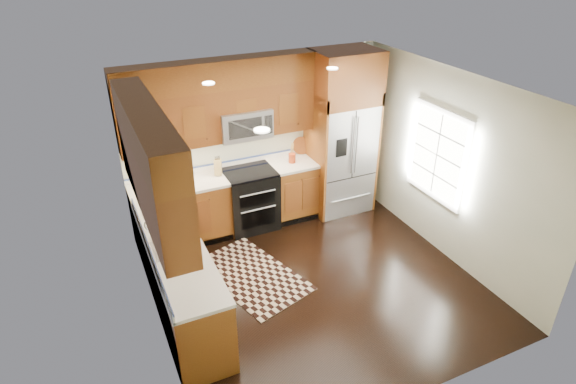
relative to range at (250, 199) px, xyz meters
name	(u,v)px	position (x,y,z in m)	size (l,w,h in m)	color
ground	(314,282)	(0.25, -1.67, -0.47)	(4.00, 4.00, 0.00)	black
wall_back	(256,139)	(0.25, 0.33, 0.83)	(4.00, 0.02, 2.60)	beige
wall_left	(148,235)	(-1.75, -1.67, 0.83)	(0.02, 4.00, 2.60)	beige
wall_right	(448,166)	(2.25, -1.67, 0.83)	(0.02, 4.00, 2.60)	beige
window	(438,154)	(2.23, -1.47, 0.93)	(0.04, 1.10, 1.30)	white
base_cabinets	(202,241)	(-0.98, -0.77, -0.02)	(2.85, 3.00, 0.90)	brown
countertop	(207,205)	(-0.84, -0.65, 0.45)	(2.86, 3.01, 0.04)	white
upper_cabinets	(193,124)	(-0.90, -0.58, 1.56)	(2.85, 3.00, 1.15)	brown
range	(250,199)	(0.00, 0.00, 0.00)	(0.76, 0.67, 0.95)	black
microwave	(244,123)	(0.00, 0.13, 1.19)	(0.76, 0.40, 0.42)	#B2B2B7
refrigerator	(342,134)	(1.55, -0.04, 0.83)	(0.98, 0.75, 2.60)	#B2B2B7
sink_faucet	(171,242)	(-1.48, -1.44, 0.52)	(0.54, 0.44, 0.37)	#B2B2B7
rug	(252,275)	(-0.45, -1.20, -0.46)	(0.95, 1.58, 0.01)	black
knife_block	(218,167)	(-0.44, 0.12, 0.59)	(0.15, 0.17, 0.29)	tan
utensil_crock	(292,156)	(0.72, 0.03, 0.58)	(0.14, 0.14, 0.31)	#B03A15
cutting_board	(301,153)	(1.00, 0.27, 0.48)	(0.29, 0.29, 0.02)	brown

